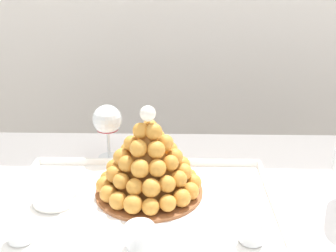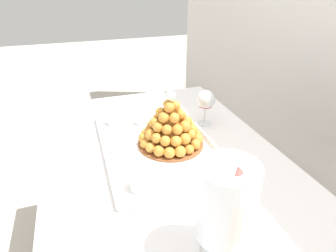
# 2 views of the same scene
# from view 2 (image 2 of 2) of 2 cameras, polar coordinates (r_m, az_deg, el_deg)

# --- Properties ---
(buffet_table) EXTENTS (1.56, 0.85, 0.74)m
(buffet_table) POSITION_cam_2_polar(r_m,az_deg,el_deg) (1.00, 2.10, -16.17)
(buffet_table) COLOR brown
(buffet_table) RESTS_ON ground_plane
(serving_tray) EXTENTS (0.60, 0.40, 0.02)m
(serving_tray) POSITION_cam_2_polar(r_m,az_deg,el_deg) (1.09, -2.29, -3.85)
(serving_tray) COLOR white
(serving_tray) RESTS_ON buffet_table
(croquembouche) EXTENTS (0.25, 0.25, 0.22)m
(croquembouche) POSITION_cam_2_polar(r_m,az_deg,el_deg) (1.05, 0.55, 0.05)
(croquembouche) COLOR brown
(croquembouche) RESTS_ON serving_tray
(dessert_cup_left) EXTENTS (0.05, 0.05, 0.05)m
(dessert_cup_left) POSITION_cam_2_polar(r_m,az_deg,el_deg) (1.25, -11.01, 1.42)
(dessert_cup_left) COLOR silver
(dessert_cup_left) RESTS_ON serving_tray
(dessert_cup_mid_left) EXTENTS (0.06, 0.06, 0.05)m
(dessert_cup_mid_left) POSITION_cam_2_polar(r_m,az_deg,el_deg) (1.05, -9.92, -4.23)
(dessert_cup_mid_left) COLOR silver
(dessert_cup_mid_left) RESTS_ON serving_tray
(dessert_cup_centre) EXTENTS (0.05, 0.05, 0.05)m
(dessert_cup_centre) POSITION_cam_2_polar(r_m,az_deg,el_deg) (0.87, -6.07, -11.32)
(dessert_cup_centre) COLOR silver
(dessert_cup_centre) RESTS_ON serving_tray
(creme_brulee_ramekin) EXTENTS (0.10, 0.10, 0.02)m
(creme_brulee_ramekin) POSITION_cam_2_polar(r_m,az_deg,el_deg) (1.25, -4.32, 1.48)
(creme_brulee_ramekin) COLOR white
(creme_brulee_ramekin) RESTS_ON serving_tray
(macaron_goblet) EXTENTS (0.13, 0.13, 0.26)m
(macaron_goblet) POSITION_cam_2_polar(r_m,az_deg,el_deg) (0.65, 11.56, -14.65)
(macaron_goblet) COLOR white
(macaron_goblet) RESTS_ON buffet_table
(wine_glass) EXTENTS (0.08, 0.08, 0.16)m
(wine_glass) POSITION_cam_2_polar(r_m,az_deg,el_deg) (1.22, 7.59, 5.07)
(wine_glass) COLOR silver
(wine_glass) RESTS_ON buffet_table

